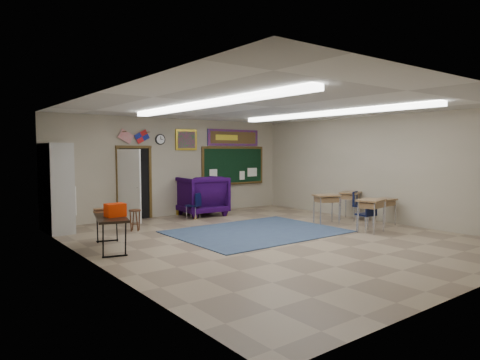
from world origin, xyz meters
TOP-DOWN VIEW (x-y plane):
  - floor at (0.00, 0.00)m, footprint 9.00×9.00m
  - back_wall at (0.00, 4.50)m, footprint 8.00×0.04m
  - front_wall at (0.00, -4.50)m, footprint 8.00×0.04m
  - left_wall at (-4.00, 0.00)m, footprint 0.04×9.00m
  - right_wall at (4.00, 0.00)m, footprint 0.04×9.00m
  - ceiling at (0.00, 0.00)m, footprint 8.00×9.00m
  - area_rug at (0.20, 0.80)m, footprint 4.00×3.00m
  - fluorescent_strips at (0.00, 0.00)m, footprint 3.86×6.00m
  - doorway at (-1.50, 4.35)m, footprint 1.10×0.89m
  - chalkboard at (2.20, 4.46)m, footprint 2.55×0.14m
  - bulletin_board at (2.20, 4.47)m, footprint 2.10×0.05m
  - framed_art_print at (0.35, 4.47)m, footprint 0.75×0.05m
  - wall_clock at (-0.55, 4.47)m, footprint 0.32×0.05m
  - wall_flags at (-1.40, 4.44)m, footprint 1.16×0.06m
  - storage_cabinet at (-3.71, 3.85)m, footprint 0.59×1.25m
  - wingback_armchair at (0.58, 3.95)m, footprint 1.43×1.46m
  - student_chair_reading at (-0.01, 3.47)m, footprint 0.53×0.53m
  - student_chair_desk_a at (2.40, -0.81)m, footprint 0.45×0.45m
  - student_chair_desk_b at (3.57, 0.22)m, footprint 0.55×0.55m
  - student_desk_front_left at (2.49, 0.55)m, footprint 0.81×0.71m
  - student_desk_front_right at (3.62, 0.64)m, footprint 0.82×0.74m
  - student_desk_back_left at (2.41, -0.94)m, footprint 0.77×0.64m
  - student_desk_back_right at (3.52, -0.57)m, footprint 0.62×0.47m
  - folding_table at (-3.34, 1.22)m, footprint 0.98×1.77m
  - wooden_stool at (-2.13, 2.78)m, footprint 0.30×0.30m

SIDE VIEW (x-z plane):
  - floor at x=0.00m, z-range 0.00..0.00m
  - area_rug at x=0.20m, z-range 0.00..0.02m
  - wooden_stool at x=-2.13m, z-range 0.01..0.54m
  - folding_table at x=-3.34m, z-range -0.10..0.86m
  - student_chair_reading at x=-0.01m, z-range 0.00..0.77m
  - student_desk_back_right at x=3.52m, z-range 0.04..0.77m
  - student_chair_desk_a at x=2.40m, z-range 0.00..0.81m
  - student_chair_desk_b at x=3.57m, z-range 0.00..0.85m
  - student_desk_front_left at x=2.49m, z-range 0.05..0.85m
  - student_desk_front_right at x=3.62m, z-range 0.05..0.86m
  - student_desk_back_left at x=2.41m, z-range 0.05..0.87m
  - wingback_armchair at x=0.58m, z-range 0.00..1.23m
  - doorway at x=-1.50m, z-range -0.02..2.14m
  - storage_cabinet at x=-3.71m, z-range 0.00..2.20m
  - chalkboard at x=2.20m, z-range 0.81..2.11m
  - back_wall at x=0.00m, z-range 0.00..3.00m
  - front_wall at x=0.00m, z-range 0.00..3.00m
  - left_wall at x=-4.00m, z-range 0.00..3.00m
  - right_wall at x=4.00m, z-range 0.00..3.00m
  - framed_art_print at x=0.35m, z-range 2.02..2.67m
  - wall_clock at x=-0.55m, z-range 2.19..2.51m
  - bulletin_board at x=2.20m, z-range 2.18..2.73m
  - wall_flags at x=-1.40m, z-range 2.13..2.83m
  - fluorescent_strips at x=0.00m, z-range 2.89..2.99m
  - ceiling at x=0.00m, z-range 2.98..3.02m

